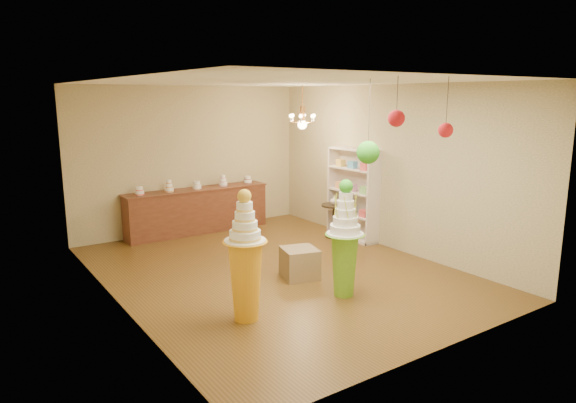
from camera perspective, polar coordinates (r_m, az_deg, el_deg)
floor at (r=8.41m, az=-1.37°, el=-7.73°), size 6.50×6.50×0.00m
ceiling at (r=7.94m, az=-1.47°, el=13.17°), size 6.50×6.50×0.00m
wall_back at (r=10.88m, az=-10.80°, el=4.63°), size 5.00×0.04×3.00m
wall_front at (r=5.64m, az=16.86°, el=-2.03°), size 5.00×0.04×3.00m
wall_left at (r=7.02m, az=-18.81°, el=0.45°), size 0.04×6.50×3.00m
wall_right at (r=9.61m, az=11.22°, el=3.71°), size 0.04×6.50×3.00m
pedestal_green at (r=7.26m, az=6.31°, el=-5.26°), size 0.58×0.58×1.67m
pedestal_orange at (r=6.47m, az=-4.73°, el=-7.48°), size 0.54×0.54×1.68m
burlap_riser at (r=8.05m, az=1.29°, el=-6.85°), size 0.63×0.63×0.47m
sideboard at (r=10.80m, az=-10.00°, el=-0.90°), size 3.04×0.54×1.16m
shelving_unit at (r=10.17m, az=7.24°, el=0.85°), size 0.33×1.20×1.80m
round_table at (r=10.32m, az=5.15°, el=-1.62°), size 0.65×0.65×0.67m
vase at (r=10.25m, az=5.18°, el=0.15°), size 0.17×0.17×0.18m
pom_red_left at (r=5.81m, az=11.95°, el=9.04°), size 0.19×0.19×0.55m
pom_green_mid at (r=6.68m, az=8.89°, el=5.42°), size 0.30×0.30×1.07m
pom_red_right at (r=6.12m, az=17.11°, el=7.60°), size 0.17×0.17×0.68m
chandelier at (r=9.99m, az=1.60°, el=8.84°), size 0.68×0.68×0.85m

